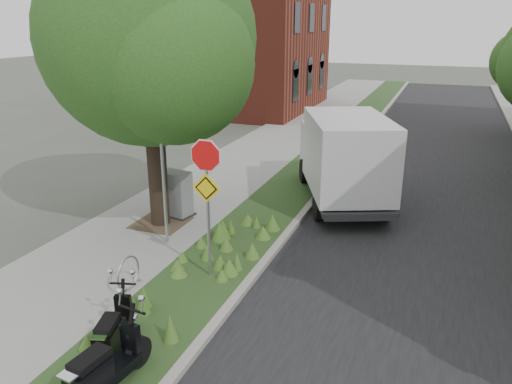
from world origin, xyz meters
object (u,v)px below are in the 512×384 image
sign_assembly (207,181)px  scooter_near (112,336)px  utility_cabinet (175,194)px  scooter_far (100,375)px  box_truck (344,155)px

sign_assembly → scooter_near: sign_assembly is taller
scooter_near → utility_cabinet: bearing=110.2°
scooter_far → utility_cabinet: (-2.67, 6.94, 0.21)m
scooter_far → box_truck: 10.18m
sign_assembly → box_truck: 6.28m
sign_assembly → scooter_far: (0.18, -4.02, -1.79)m
scooter_far → box_truck: bearing=81.3°
scooter_near → sign_assembly: bearing=84.8°
sign_assembly → box_truck: (1.71, 5.99, -0.75)m
sign_assembly → scooter_near: size_ratio=2.07×
scooter_far → utility_cabinet: utility_cabinet is taller
scooter_near → scooter_far: (0.46, -0.91, 0.05)m
box_truck → utility_cabinet: box_truck is taller
sign_assembly → scooter_near: bearing=-95.2°
sign_assembly → box_truck: bearing=74.1°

